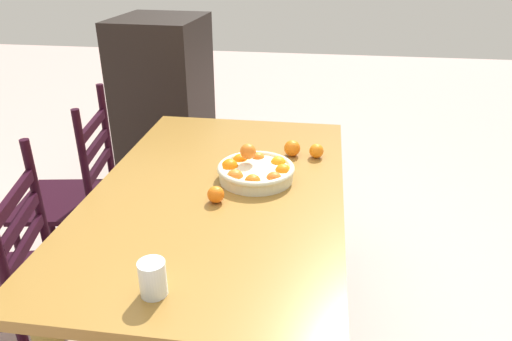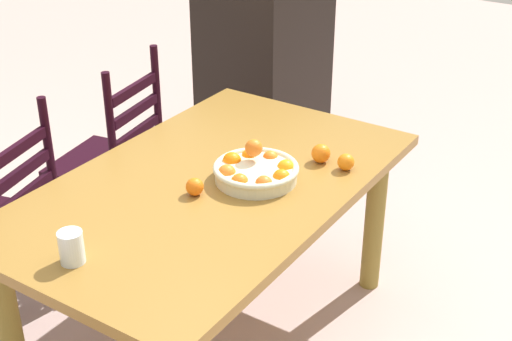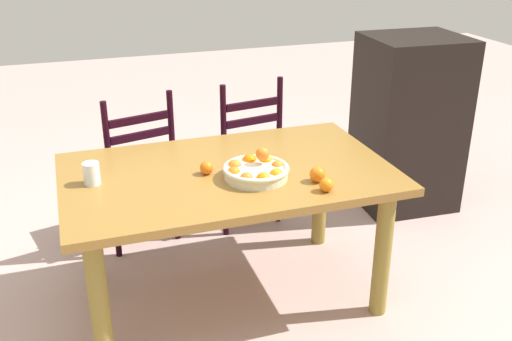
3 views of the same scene
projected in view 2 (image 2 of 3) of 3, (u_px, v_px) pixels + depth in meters
name	position (u px, v px, depth m)	size (l,w,h in m)	color
ground_plane	(215.00, 337.00, 3.03)	(12.00, 12.00, 0.00)	#BE9F98
dining_table	(211.00, 207.00, 2.73)	(1.61, 0.99, 0.74)	olive
chair_near_window	(114.00, 160.00, 3.46)	(0.51, 0.51, 0.99)	black
cabinet	(264.00, 69.00, 4.20)	(0.62, 0.56, 1.18)	black
fruit_bowl	(255.00, 171.00, 2.67)	(0.32, 0.32, 0.14)	beige
orange_loose_0	(195.00, 187.00, 2.58)	(0.06, 0.06, 0.06)	orange
orange_loose_1	(321.00, 153.00, 2.80)	(0.07, 0.07, 0.07)	orange
orange_loose_2	(346.00, 162.00, 2.75)	(0.07, 0.07, 0.07)	orange
drinking_glass	(71.00, 247.00, 2.20)	(0.08, 0.08, 0.11)	silver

